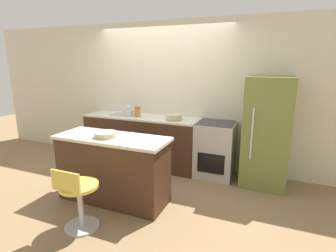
# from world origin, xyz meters

# --- Properties ---
(ground_plane) EXTENTS (14.00, 14.00, 0.00)m
(ground_plane) POSITION_xyz_m (0.00, 0.00, 0.00)
(ground_plane) COLOR #8E704C
(wall_back) EXTENTS (8.00, 0.06, 2.60)m
(wall_back) POSITION_xyz_m (0.00, 0.63, 1.30)
(wall_back) COLOR beige
(wall_back) RESTS_ON ground_plane
(back_counter) EXTENTS (2.15, 0.58, 0.93)m
(back_counter) POSITION_xyz_m (-0.32, 0.31, 0.46)
(back_counter) COLOR #422819
(back_counter) RESTS_ON ground_plane
(kitchen_island) EXTENTS (1.56, 0.60, 0.92)m
(kitchen_island) POSITION_xyz_m (-0.05, -1.02, 0.46)
(kitchen_island) COLOR #422819
(kitchen_island) RESTS_ON ground_plane
(oven_range) EXTENTS (0.62, 0.59, 0.93)m
(oven_range) POSITION_xyz_m (1.07, 0.31, 0.46)
(oven_range) COLOR #B7B2A8
(oven_range) RESTS_ON ground_plane
(refrigerator) EXTENTS (0.67, 0.65, 1.69)m
(refrigerator) POSITION_xyz_m (1.85, 0.29, 0.84)
(refrigerator) COLOR olive
(refrigerator) RESTS_ON ground_plane
(stool_chair) EXTENTS (0.44, 0.44, 0.78)m
(stool_chair) POSITION_xyz_m (-0.04, -1.74, 0.39)
(stool_chair) COLOR #B7B7BC
(stool_chair) RESTS_ON ground_plane
(kettle) EXTENTS (0.18, 0.18, 0.19)m
(kettle) POSITION_xyz_m (-0.55, 0.27, 1.00)
(kettle) COLOR silver
(kettle) RESTS_ON back_counter
(mixing_bowl) EXTENTS (0.27, 0.27, 0.09)m
(mixing_bowl) POSITION_xyz_m (0.34, 0.27, 0.97)
(mixing_bowl) COLOR #C1B28E
(mixing_bowl) RESTS_ON back_counter
(canister_jar) EXTENTS (0.11, 0.11, 0.16)m
(canister_jar) POSITION_xyz_m (-0.37, 0.27, 1.01)
(canister_jar) COLOR #B77F33
(canister_jar) RESTS_ON back_counter
(fruit_bowl) EXTENTS (0.30, 0.30, 0.07)m
(fruit_bowl) POSITION_xyz_m (-0.11, -1.06, 0.95)
(fruit_bowl) COLOR #C1B28E
(fruit_bowl) RESTS_ON kitchen_island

